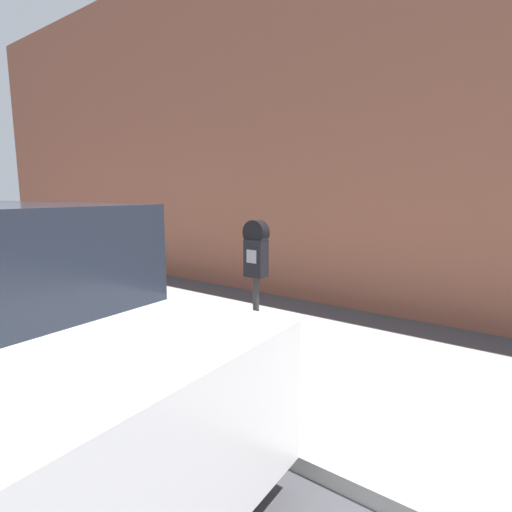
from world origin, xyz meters
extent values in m
plane|color=#47474C|center=(0.00, 0.00, 0.00)|extent=(60.00, 60.00, 0.00)
cube|color=#ADAAA3|center=(0.00, 2.20, 0.06)|extent=(24.00, 2.80, 0.12)
cube|color=#935642|center=(0.00, 4.82, 3.19)|extent=(24.00, 0.30, 6.39)
cylinder|color=#2D2D30|center=(0.20, 1.34, 0.65)|extent=(0.05, 0.05, 1.05)
cube|color=black|center=(0.20, 1.34, 1.33)|extent=(0.18, 0.12, 0.32)
cube|color=gray|center=(0.20, 1.27, 1.35)|extent=(0.10, 0.01, 0.11)
cylinder|color=black|center=(0.20, 1.34, 1.55)|extent=(0.22, 0.09, 0.22)
cylinder|color=black|center=(0.08, 0.50, 0.31)|extent=(0.64, 0.25, 0.63)
cylinder|color=#999EA3|center=(-2.68, 1.05, 0.40)|extent=(0.20, 0.20, 0.56)
sphere|color=#999EA3|center=(-2.68, 1.05, 0.73)|extent=(0.18, 0.18, 0.18)
camera|label=1|loc=(2.18, -1.32, 1.88)|focal=28.00mm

